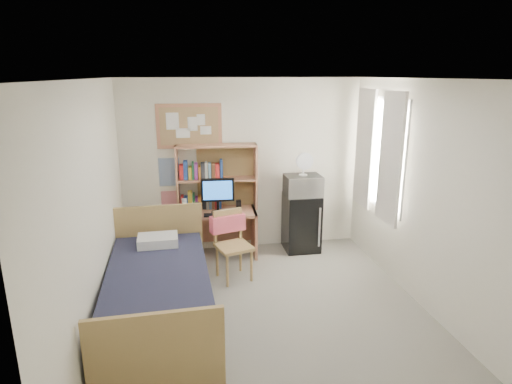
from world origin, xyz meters
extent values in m
cube|color=gray|center=(0.00, 0.00, -0.01)|extent=(3.60, 4.20, 0.02)
cube|color=white|center=(0.00, 0.00, 2.60)|extent=(3.60, 4.20, 0.02)
cube|color=white|center=(0.00, 2.10, 1.30)|extent=(3.60, 0.04, 2.60)
cube|color=white|center=(0.00, -2.10, 1.30)|extent=(3.60, 0.04, 2.60)
cube|color=white|center=(-1.80, 0.00, 1.30)|extent=(0.04, 4.20, 2.60)
cube|color=white|center=(1.80, 0.00, 1.30)|extent=(0.04, 4.20, 2.60)
cube|color=white|center=(1.75, 1.20, 1.60)|extent=(0.10, 1.40, 1.70)
cube|color=white|center=(1.72, 0.80, 1.60)|extent=(0.04, 0.55, 1.70)
cube|color=white|center=(1.72, 1.60, 1.60)|extent=(0.04, 0.55, 1.70)
cube|color=tan|center=(-0.78, 2.08, 1.92)|extent=(0.94, 0.03, 0.64)
cube|color=#27539D|center=(-1.10, 2.09, 1.25)|extent=(0.30, 0.01, 0.42)
cube|color=red|center=(-1.10, 2.09, 0.78)|extent=(0.28, 0.01, 0.36)
cube|color=tan|center=(-0.42, 1.80, 0.35)|extent=(1.14, 0.62, 0.70)
cube|color=tan|center=(-0.29, 1.00, 0.46)|extent=(0.58, 0.58, 0.93)
cube|color=black|center=(0.86, 1.82, 0.44)|extent=(0.52, 0.52, 0.88)
cube|color=#1C1E33|center=(-1.23, 0.11, 0.30)|extent=(1.17, 2.25, 0.61)
cube|color=tan|center=(-0.41, 1.95, 1.18)|extent=(1.19, 0.37, 0.97)
cube|color=black|center=(-0.42, 1.74, 0.95)|extent=(0.48, 0.06, 0.51)
cube|color=black|center=(-0.43, 1.60, 0.71)|extent=(0.42, 0.15, 0.02)
cube|color=black|center=(-0.72, 1.76, 0.78)|extent=(0.07, 0.07, 0.16)
cube|color=black|center=(-0.12, 1.72, 0.78)|extent=(0.08, 0.08, 0.18)
cylinder|color=white|center=(-0.90, 1.73, 0.81)|extent=(0.07, 0.07, 0.24)
cube|color=#FD6074|center=(-0.35, 1.19, 0.72)|extent=(0.49, 0.27, 0.22)
cube|color=#BDBDC2|center=(0.86, 1.80, 1.03)|extent=(0.53, 0.41, 0.31)
cylinder|color=white|center=(0.86, 1.80, 1.34)|extent=(0.25, 0.25, 0.31)
cube|color=white|center=(-1.25, 0.86, 0.67)|extent=(0.49, 0.35, 0.12)
camera|label=1|loc=(-0.91, -4.19, 2.64)|focal=30.00mm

